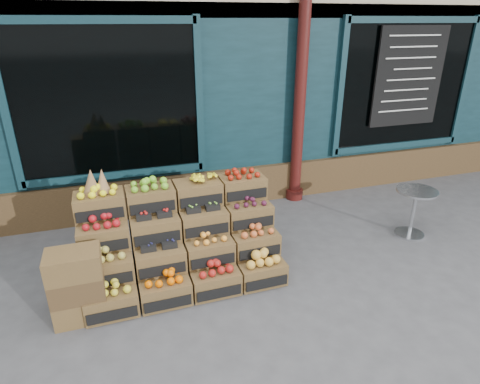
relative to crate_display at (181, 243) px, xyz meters
name	(u,v)px	position (x,y,z in m)	size (l,w,h in m)	color
ground	(275,280)	(1.00, -0.45, -0.42)	(60.00, 60.00, 0.00)	#454548
shop_facade	(183,40)	(1.00, 4.66, 1.98)	(12.00, 6.24, 4.80)	#0E2A32
crate_display	(181,243)	(0.00, 0.00, 0.00)	(2.18, 1.08, 1.36)	brown
spare_crates	(78,286)	(-1.10, -0.44, -0.04)	(0.51, 0.35, 0.76)	brown
bistro_table	(414,207)	(3.20, -0.05, 0.01)	(0.54, 0.54, 0.68)	silver
shopkeeper	(96,138)	(-0.84, 2.37, 0.68)	(0.80, 0.53, 2.20)	#17522A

